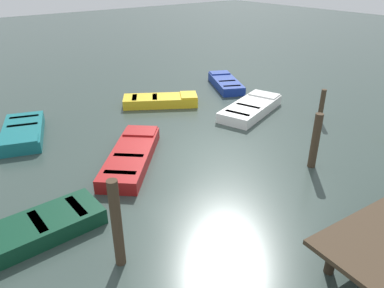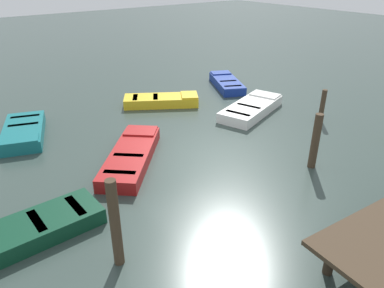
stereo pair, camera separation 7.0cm
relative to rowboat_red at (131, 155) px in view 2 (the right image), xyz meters
name	(u,v)px [view 2 (the right image)]	position (x,y,z in m)	size (l,w,h in m)	color
ground_plane	(192,154)	(-1.84, 0.72, -0.22)	(80.00, 80.00, 0.00)	#33423D
rowboat_red	(131,155)	(0.00, 0.00, 0.00)	(3.33, 3.51, 0.46)	maroon
rowboat_white	(252,108)	(-6.00, -0.68, 0.00)	(3.68, 2.38, 0.46)	silver
rowboat_blue	(227,83)	(-7.53, -3.93, 0.00)	(2.31, 3.18, 0.46)	navy
rowboat_yellow	(162,100)	(-3.52, -3.72, 0.00)	(3.28, 2.61, 0.46)	gold
rowboat_dark_green	(25,232)	(3.64, 1.78, 0.00)	(3.36, 1.31, 0.46)	#0C3823
rowboat_teal	(24,132)	(2.21, -3.90, 0.00)	(2.22, 3.26, 0.46)	#14666B
mooring_piling_mid_left	(322,106)	(-7.54, 1.58, 0.43)	(0.19, 0.19, 1.29)	#423323
mooring_piling_center	(315,141)	(-4.25, 3.61, 0.65)	(0.24, 0.24, 1.73)	#423323
mooring_piling_far_left	(115,224)	(2.29, 3.67, 0.79)	(0.22, 0.22, 2.02)	#423323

